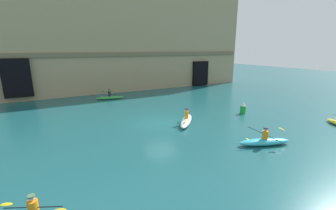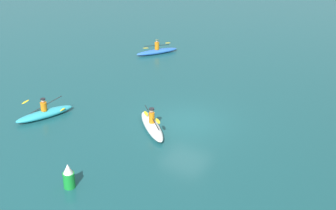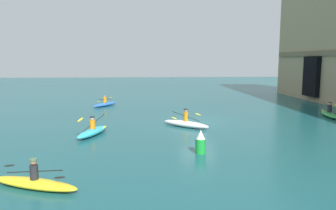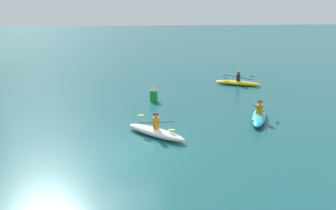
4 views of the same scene
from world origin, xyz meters
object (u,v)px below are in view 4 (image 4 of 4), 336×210
at_px(marker_buoy, 154,93).
at_px(kayak_white, 156,132).
at_px(kayak_cyan, 259,116).
at_px(kayak_yellow, 238,82).

bearing_deg(marker_buoy, kayak_white, 179.24).
relative_size(kayak_cyan, marker_buoy, 2.93).
relative_size(kayak_cyan, kayak_white, 1.07).
xyz_separation_m(kayak_white, kayak_yellow, (9.96, -6.64, -0.05)).
height_order(kayak_cyan, kayak_yellow, kayak_cyan).
xyz_separation_m(kayak_yellow, marker_buoy, (-3.80, 6.56, 0.33)).
bearing_deg(kayak_white, kayak_cyan, -120.20).
bearing_deg(kayak_white, marker_buoy, -49.58).
distance_m(kayak_cyan, kayak_yellow, 8.04).
relative_size(kayak_white, marker_buoy, 2.73).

